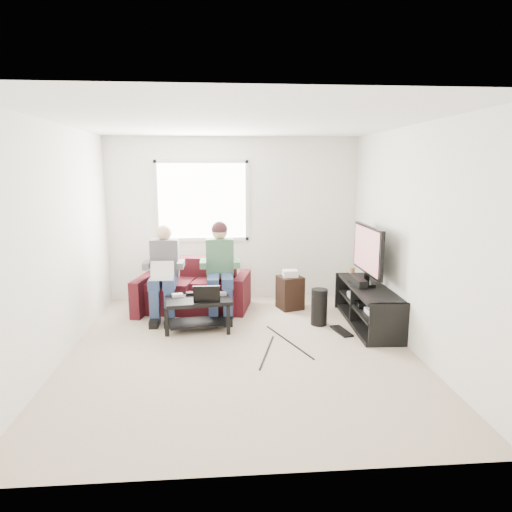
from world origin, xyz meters
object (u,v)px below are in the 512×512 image
object	(u,v)px
subwoofer	(319,307)
coffee_table	(198,307)
tv_stand	(368,308)
end_table	(290,291)
tv	(368,251)
sofa	(194,291)

from	to	relation	value
subwoofer	coffee_table	bearing A→B (deg)	-178.17
tv_stand	end_table	xyz separation A→B (m)	(-0.94, 0.82, 0.03)
tv	end_table	distance (m)	1.39
sofa	end_table	world-z (taller)	sofa
tv	sofa	bearing A→B (deg)	162.11
sofa	subwoofer	size ratio (longest dim) A/B	3.55
end_table	sofa	bearing A→B (deg)	177.77
sofa	tv	size ratio (longest dim) A/B	1.61
tv_stand	end_table	world-z (taller)	end_table
coffee_table	tv	bearing A→B (deg)	2.34
sofa	coffee_table	bearing A→B (deg)	-83.10
tv_stand	coffee_table	bearing A→B (deg)	179.84
coffee_table	tv_stand	world-z (taller)	tv_stand
sofa	tv_stand	bearing A→B (deg)	-20.00
tv_stand	tv	size ratio (longest dim) A/B	1.50
sofa	coffee_table	world-z (taller)	sofa
end_table	tv_stand	bearing A→B (deg)	-40.88
tv_stand	subwoofer	size ratio (longest dim) A/B	3.31
coffee_table	end_table	size ratio (longest dim) A/B	1.51
sofa	tv	distance (m)	2.62
sofa	tv_stand	distance (m)	2.56
coffee_table	subwoofer	xyz separation A→B (m)	(1.64, 0.05, -0.06)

